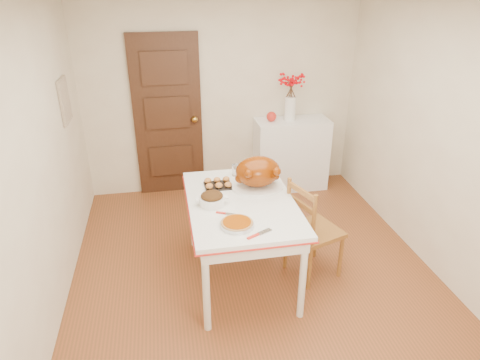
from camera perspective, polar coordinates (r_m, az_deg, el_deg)
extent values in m
cube|color=brown|center=(4.27, 1.91, -12.40)|extent=(3.50, 4.00, 0.00)
cube|color=#EDE4C7|center=(5.50, -2.47, 11.16)|extent=(3.50, 0.00, 2.50)
cube|color=#EDE4C7|center=(2.03, 15.42, -18.58)|extent=(3.50, 0.00, 2.50)
cube|color=#EDE4C7|center=(3.69, -25.40, 1.06)|extent=(0.00, 4.00, 2.50)
cube|color=#EDE4C7|center=(4.35, 25.40, 4.63)|extent=(0.00, 4.00, 2.50)
cube|color=#3D2214|center=(5.48, -9.71, 8.36)|extent=(0.85, 0.06, 2.06)
cube|color=beige|center=(4.71, -22.60, 9.87)|extent=(0.03, 0.35, 0.45)
cube|color=white|center=(5.73, 6.88, 3.48)|extent=(0.96, 0.43, 0.96)
sphere|color=red|center=(5.47, 4.27, 8.55)|extent=(0.13, 0.13, 0.13)
cylinder|color=#8A3700|center=(3.38, -0.41, -5.85)|extent=(0.27, 0.27, 0.06)
cylinder|color=white|center=(4.21, -0.64, 1.35)|extent=(0.09, 0.09, 0.12)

